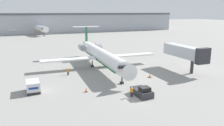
% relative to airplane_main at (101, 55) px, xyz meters
% --- Properties ---
extents(ground_plane, '(600.00, 600.00, 0.00)m').
position_rel_airplane_main_xyz_m(ground_plane, '(-0.85, -21.23, -3.15)').
color(ground_plane, gray).
extents(terminal_building, '(180.00, 16.80, 12.76)m').
position_rel_airplane_main_xyz_m(terminal_building, '(-0.85, 98.77, 3.26)').
color(terminal_building, '#9EA3AD').
rests_on(terminal_building, ground).
extents(airplane_main, '(29.13, 33.48, 9.23)m').
position_rel_airplane_main_xyz_m(airplane_main, '(0.00, 0.00, 0.00)').
color(airplane_main, white).
rests_on(airplane_main, ground).
extents(pushback_tug, '(2.26, 4.17, 1.77)m').
position_rel_airplane_main_xyz_m(pushback_tug, '(-0.25, -20.62, -2.50)').
color(pushback_tug, '#2D2D33').
rests_on(pushback_tug, ground).
extents(luggage_cart, '(2.17, 3.57, 1.95)m').
position_rel_airplane_main_xyz_m(luggage_cart, '(-16.79, -11.78, -2.17)').
color(luggage_cart, '#232326').
rests_on(luggage_cart, ground).
extents(worker_near_tug, '(0.40, 0.24, 1.70)m').
position_rel_airplane_main_xyz_m(worker_near_tug, '(-2.11, -20.50, -2.26)').
color(worker_near_tug, '#232838').
rests_on(worker_near_tug, ground).
extents(worker_by_wing, '(0.40, 0.24, 1.62)m').
position_rel_airplane_main_xyz_m(worker_by_wing, '(-9.09, -3.84, -2.31)').
color(worker_by_wing, '#232838').
rests_on(worker_by_wing, ground).
extents(traffic_cone_left, '(0.52, 0.52, 0.78)m').
position_rel_airplane_main_xyz_m(traffic_cone_left, '(-8.31, -15.43, -2.78)').
color(traffic_cone_left, black).
rests_on(traffic_cone_left, ground).
extents(traffic_cone_right, '(0.67, 0.67, 0.76)m').
position_rel_airplane_main_xyz_m(traffic_cone_right, '(6.61, -12.27, -2.79)').
color(traffic_cone_right, black).
rests_on(traffic_cone_right, ground).
extents(airplane_parked_far_left, '(32.27, 37.60, 10.80)m').
position_rel_airplane_main_xyz_m(airplane_parked_far_left, '(-8.82, 94.22, 0.83)').
color(airplane_parked_far_left, white).
rests_on(airplane_parked_far_left, ground).
extents(jet_bridge, '(3.20, 12.56, 6.19)m').
position_rel_airplane_main_xyz_m(jet_bridge, '(16.99, -10.80, 1.30)').
color(jet_bridge, '#2D2D33').
rests_on(jet_bridge, ground).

